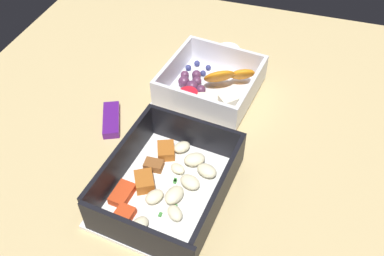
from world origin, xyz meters
TOP-DOWN VIEW (x-y plane):
  - table_surface at (0.00, 0.00)cm, footprint 80.00×80.00cm
  - pasta_container at (-11.32, -0.34)cm, footprint 19.55×16.30cm
  - fruit_bowl at (9.41, -0.39)cm, footprint 16.10×16.05cm
  - candy_bar at (-1.65, 12.33)cm, footprint 7.37×5.08cm
  - paper_cup_liner at (19.96, -0.56)cm, footprint 4.39×4.39cm

SIDE VIEW (x-z plane):
  - table_surface at x=0.00cm, z-range 0.00..2.00cm
  - candy_bar at x=-1.65cm, z-range 2.00..3.20cm
  - paper_cup_liner at x=19.96cm, z-range 2.00..3.93cm
  - pasta_container at x=-11.32cm, z-range 0.90..6.72cm
  - fruit_bowl at x=9.41cm, z-range 1.05..6.62cm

